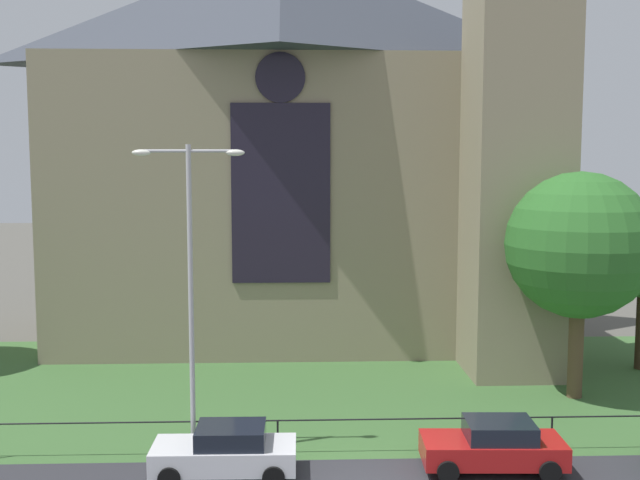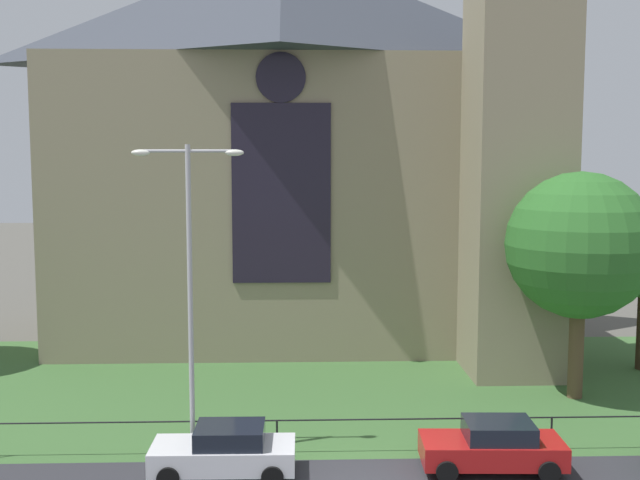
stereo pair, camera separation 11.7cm
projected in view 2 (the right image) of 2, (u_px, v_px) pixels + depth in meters
The scene contains 8 objects.
ground at pixel (343, 384), 31.99m from camera, with size 160.00×160.00×0.00m, color #56544C.
grass_verge at pixel (346, 399), 30.01m from camera, with size 120.00×20.00×0.01m, color #3D6633.
church_building at pixel (298, 138), 39.67m from camera, with size 23.20×16.20×26.00m.
iron_railing at pixel (277, 424), 24.35m from camera, with size 34.99×0.07×1.13m.
tree_right_near at pixel (580, 246), 29.63m from camera, with size 5.63×5.63×8.80m.
streetlamp_near at pixel (190, 266), 23.62m from camera, with size 3.37×0.26×9.71m.
parked_car_white at pixel (225, 451), 22.75m from camera, with size 4.22×2.06×1.51m.
parked_car_red at pixel (493, 446), 23.15m from camera, with size 4.27×2.16×1.51m.
Camera 2 is at (-2.00, -21.13, 9.34)m, focal length 43.57 mm.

